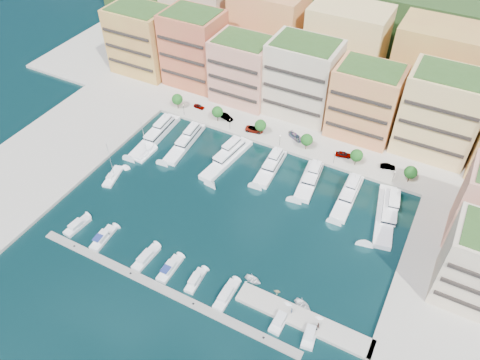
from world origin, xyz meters
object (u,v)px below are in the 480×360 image
at_px(yacht_2, 228,157).
at_px(car_4, 343,154).
at_px(car_2, 255,129).
at_px(car_5, 388,166).
at_px(car_1, 226,117).
at_px(cruiser_0, 77,226).
at_px(yacht_5, 349,194).
at_px(tender_1, 277,291).
at_px(cruiser_4, 170,269).
at_px(tender_2, 303,305).
at_px(tender_0, 253,280).
at_px(lamppost_4, 394,175).
at_px(yacht_4, 310,179).
at_px(tree_3, 307,140).
at_px(lamppost_2, 280,139).
at_px(sailboat_1, 113,177).
at_px(person_0, 292,310).
at_px(tree_1, 217,112).
at_px(tree_5, 411,172).
at_px(yacht_3, 271,165).
at_px(cruiser_5, 195,281).
at_px(lamppost_3, 335,156).
at_px(cruiser_8, 280,320).
at_px(person_1, 318,325).
at_px(lamppost_1, 230,123).
at_px(car_3, 296,137).
at_px(tree_0, 177,99).
at_px(sailboat_2, 146,155).
at_px(yacht_0, 157,134).
at_px(cruiser_1, 103,238).
at_px(tree_2, 260,125).
at_px(cruiser_9, 310,334).
at_px(car_0, 199,106).
at_px(yacht_6, 386,212).
at_px(tree_4, 357,155).
at_px(cruiser_6, 226,295).
at_px(lamppost_0, 184,108).

height_order(yacht_2, car_4, yacht_2).
height_order(car_2, car_4, car_2).
bearing_deg(car_5, car_1, 75.39).
bearing_deg(cruiser_0, yacht_5, 36.55).
bearing_deg(tender_1, cruiser_4, 93.56).
xyz_separation_m(tender_2, tender_0, (-13.16, 0.77, -0.00)).
bearing_deg(lamppost_4, yacht_2, -165.28).
xyz_separation_m(yacht_2, yacht_4, (26.14, 2.47, -0.12)).
bearing_deg(yacht_5, car_1, 162.06).
xyz_separation_m(tree_3, lamppost_2, (-8.00, -2.30, -0.92)).
bearing_deg(sailboat_1, lamppost_2, 43.25).
relative_size(cruiser_0, person_0, 4.70).
height_order(tender_2, tender_0, tender_2).
relative_size(lamppost_2, lamppost_4, 1.00).
bearing_deg(tree_1, cruiser_0, -99.67).
height_order(tree_5, lamppost_2, tree_5).
xyz_separation_m(yacht_3, cruiser_5, (1.35, -45.75, -0.66)).
distance_m(lamppost_3, cruiser_8, 56.37).
bearing_deg(car_5, tender_1, 152.78).
bearing_deg(lamppost_3, cruiser_0, -132.93).
bearing_deg(person_0, cruiser_5, 83.38).
xyz_separation_m(yacht_3, car_5, (31.36, 15.43, 0.52)).
bearing_deg(person_1, person_0, -25.06).
height_order(lamppost_1, car_4, lamppost_1).
xyz_separation_m(tree_1, yacht_5, (50.46, -13.34, -3.53)).
bearing_deg(car_3, tree_0, 118.38).
height_order(cruiser_4, tender_1, cruiser_4).
bearing_deg(sailboat_2, yacht_0, 104.53).
bearing_deg(cruiser_1, tree_2, 73.62).
bearing_deg(lamppost_1, cruiser_9, -47.75).
bearing_deg(car_1, person_1, -119.69).
bearing_deg(yacht_4, tree_2, 151.04).
relative_size(yacht_4, tender_1, 10.42).
bearing_deg(tree_2, car_0, 172.02).
bearing_deg(yacht_3, lamppost_1, 153.17).
xyz_separation_m(lamppost_2, person_1, (33.56, -53.85, -1.85)).
xyz_separation_m(yacht_6, sailboat_1, (-75.85, -23.05, -0.90)).
relative_size(tree_5, yacht_4, 0.32).
height_order(yacht_2, car_2, yacht_2).
bearing_deg(tree_4, cruiser_9, -81.51).
bearing_deg(tree_5, tender_2, -102.50).
bearing_deg(cruiser_6, lamppost_3, 83.55).
relative_size(lamppost_4, car_4, 0.86).
relative_size(car_2, car_5, 1.36).
xyz_separation_m(tree_4, car_2, (-34.40, 0.66, -2.91)).
xyz_separation_m(cruiser_0, cruiser_5, (37.07, 0.01, 0.00)).
height_order(tree_1, lamppost_3, tree_1).
xyz_separation_m(tree_0, person_1, (73.56, -56.15, -2.77)).
distance_m(lamppost_4, cruiser_9, 55.98).
relative_size(lamppost_0, yacht_5, 0.22).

